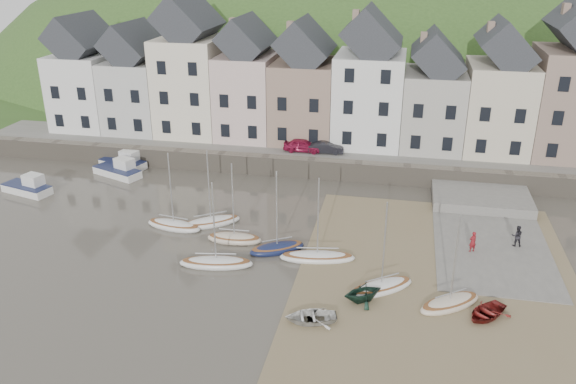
% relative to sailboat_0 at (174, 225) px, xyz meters
% --- Properties ---
extents(ground, '(160.00, 160.00, 0.00)m').
position_rel_sailboat_0_xyz_m(ground, '(8.60, -4.20, -0.26)').
color(ground, '#464237').
rests_on(ground, ground).
extents(quay_land, '(90.00, 30.00, 1.50)m').
position_rel_sailboat_0_xyz_m(quay_land, '(8.60, 27.80, 0.49)').
color(quay_land, '#335120').
rests_on(quay_land, ground).
extents(quay_street, '(70.00, 7.00, 0.10)m').
position_rel_sailboat_0_xyz_m(quay_street, '(8.60, 16.30, 1.29)').
color(quay_street, slate).
rests_on(quay_street, quay_land).
extents(seawall, '(70.00, 1.20, 1.80)m').
position_rel_sailboat_0_xyz_m(seawall, '(8.60, 12.80, 0.64)').
color(seawall, slate).
rests_on(seawall, ground).
extents(beach, '(18.00, 26.00, 0.06)m').
position_rel_sailboat_0_xyz_m(beach, '(19.60, -4.20, -0.23)').
color(beach, '#7E6C4C').
rests_on(beach, ground).
extents(slipway, '(8.00, 18.00, 0.12)m').
position_rel_sailboat_0_xyz_m(slipway, '(23.60, 3.80, -0.20)').
color(slipway, slate).
rests_on(slipway, ground).
extents(hillside, '(134.40, 84.00, 84.00)m').
position_rel_sailboat_0_xyz_m(hillside, '(3.60, 55.80, -18.26)').
color(hillside, '#335120').
rests_on(hillside, ground).
extents(townhouse_terrace, '(61.05, 8.00, 13.93)m').
position_rel_sailboat_0_xyz_m(townhouse_terrace, '(10.36, 19.80, 7.06)').
color(townhouse_terrace, silver).
rests_on(townhouse_terrace, quay_land).
extents(sailboat_0, '(4.69, 2.15, 6.32)m').
position_rel_sailboat_0_xyz_m(sailboat_0, '(0.00, 0.00, 0.00)').
color(sailboat_0, white).
rests_on(sailboat_0, ground).
extents(sailboat_1, '(4.78, 3.90, 6.32)m').
position_rel_sailboat_0_xyz_m(sailboat_1, '(2.62, 1.10, -0.00)').
color(sailboat_1, white).
rests_on(sailboat_1, ground).
extents(sailboat_2, '(4.14, 1.69, 6.32)m').
position_rel_sailboat_0_xyz_m(sailboat_2, '(5.19, -1.19, 0.00)').
color(sailboat_2, beige).
rests_on(sailboat_2, ground).
extents(sailboat_3, '(5.22, 2.31, 6.32)m').
position_rel_sailboat_0_xyz_m(sailboat_3, '(5.00, -4.87, -0.00)').
color(sailboat_3, white).
rests_on(sailboat_3, ground).
extents(sailboat_4, '(5.41, 2.34, 6.32)m').
position_rel_sailboat_0_xyz_m(sailboat_4, '(11.59, -2.70, -0.00)').
color(sailboat_4, white).
rests_on(sailboat_4, ground).
extents(sailboat_5, '(4.24, 3.38, 6.32)m').
position_rel_sailboat_0_xyz_m(sailboat_5, '(8.59, -2.02, 0.00)').
color(sailboat_5, '#151D43').
rests_on(sailboat_5, ground).
extents(sailboat_6, '(4.55, 3.90, 6.32)m').
position_rel_sailboat_0_xyz_m(sailboat_6, '(16.13, -5.73, -0.00)').
color(sailboat_6, white).
rests_on(sailboat_6, ground).
extents(sailboat_7, '(4.31, 3.79, 6.32)m').
position_rel_sailboat_0_xyz_m(sailboat_7, '(20.26, -6.70, 0.00)').
color(sailboat_7, beige).
rests_on(sailboat_7, ground).
extents(motorboat_0, '(5.19, 3.40, 1.70)m').
position_rel_sailboat_0_xyz_m(motorboat_0, '(-9.27, 9.49, 0.32)').
color(motorboat_0, white).
rests_on(motorboat_0, ground).
extents(motorboat_1, '(4.82, 2.84, 1.70)m').
position_rel_sailboat_0_xyz_m(motorboat_1, '(-15.13, 4.03, 0.32)').
color(motorboat_1, white).
rests_on(motorboat_1, ground).
extents(motorboat_2, '(5.00, 2.96, 1.70)m').
position_rel_sailboat_0_xyz_m(motorboat_2, '(-9.79, 11.67, 0.32)').
color(motorboat_2, white).
rests_on(motorboat_2, ground).
extents(rowboat_white, '(3.44, 2.83, 0.62)m').
position_rel_sailboat_0_xyz_m(rowboat_white, '(12.33, -9.91, 0.11)').
color(rowboat_white, silver).
rests_on(rowboat_white, beach).
extents(rowboat_green, '(3.25, 3.15, 1.31)m').
position_rel_sailboat_0_xyz_m(rowboat_green, '(15.08, -7.23, 0.45)').
color(rowboat_green, '#142E23').
rests_on(rowboat_green, beach).
extents(rowboat_red, '(3.48, 3.57, 0.60)m').
position_rel_sailboat_0_xyz_m(rowboat_red, '(22.29, -7.42, 0.10)').
color(rowboat_red, maroon).
rests_on(rowboat_red, beach).
extents(person_red, '(0.67, 0.59, 1.54)m').
position_rel_sailboat_0_xyz_m(person_red, '(22.12, 0.51, 0.63)').
color(person_red, maroon).
rests_on(person_red, slipway).
extents(person_dark, '(0.79, 0.63, 1.58)m').
position_rel_sailboat_0_xyz_m(person_dark, '(25.30, 2.02, 0.65)').
color(person_dark, black).
rests_on(person_dark, slipway).
extents(car_left, '(3.73, 1.53, 1.26)m').
position_rel_sailboat_0_xyz_m(car_left, '(7.30, 15.30, 1.97)').
color(car_left, maroon).
rests_on(car_left, quay_street).
extents(car_right, '(3.45, 1.39, 1.12)m').
position_rel_sailboat_0_xyz_m(car_right, '(9.58, 15.30, 1.89)').
color(car_right, black).
rests_on(car_right, quay_street).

